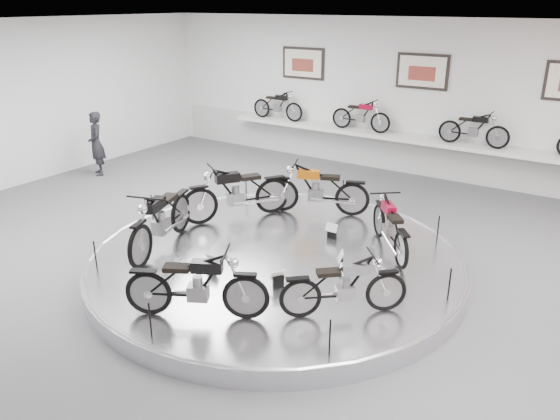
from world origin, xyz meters
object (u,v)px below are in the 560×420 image
Objects in this scene: shelf at (413,140)px; bike_e at (196,284)px; bike_d at (161,219)px; bike_a at (390,226)px; bike_c at (237,192)px; visitor at (96,144)px; bike_b at (317,189)px; bike_f at (344,285)px; display_platform at (276,261)px.

shelf is 8.65m from bike_e.
bike_d reaches higher than shelf.
bike_d is (-1.77, -7.30, -0.14)m from shelf.
bike_c is at bearing 54.71° from bike_a.
visitor is (-7.25, 4.26, 0.04)m from bike_e.
bike_b reaches higher than bike_e.
bike_e reaches higher than bike_f.
display_platform is 3.81× the size of visitor.
bike_b is at bearing 100.11° from display_platform.
display_platform is 1.94m from bike_c.
shelf is at bearing 90.00° from display_platform.
bike_f is at bearing 102.89° from bike_b.
bike_b is (-1.94, 0.87, 0.06)m from bike_a.
bike_b is 1.07× the size of bike_e.
display_platform is at bearing 66.89° from bike_e.
shelf reaches higher than display_platform.
visitor reaches higher than bike_b.
bike_f is at bearing 6.56° from bike_e.
bike_a is 3.67m from bike_e.
shelf is 6.52× the size of bike_e.
bike_b is 0.94× the size of bike_d.
bike_a is at bearing 103.77° from bike_d.
bike_c is 3.63m from bike_e.
display_platform is 0.58× the size of shelf.
display_platform is at bearing 86.90° from bike_a.
bike_d reaches higher than bike_e.
bike_b is at bearing -94.76° from shelf.
bike_a is 1.06× the size of bike_f.
bike_e is 1.00× the size of visitor.
bike_d is 1.26× the size of bike_f.
bike_f is at bearing -76.11° from shelf.
bike_b is at bearing 166.47° from bike_c.
shelf is 7.51m from bike_d.
bike_d is 3.63m from bike_f.
bike_d is at bearing 82.13° from bike_a.
bike_d is at bearing 117.33° from bike_e.
bike_e is (1.75, -3.18, -0.06)m from bike_c.
bike_d is (-0.23, -1.83, 0.00)m from bike_c.
shelf is 7.25× the size of bike_f.
visitor is at bearing 164.00° from display_platform.
bike_a is 3.93m from bike_d.
display_platform is at bearing 99.06° from bike_d.
bike_a is at bearing 26.51° from visitor.
visitor reaches higher than bike_d.
shelf is 5.68m from bike_c.
display_platform is 4.22× the size of bike_f.
bike_c reaches higher than bike_f.
bike_f is 0.90× the size of visitor.
bike_e is at bearing -88.59° from shelf.
display_platform is at bearing 92.14° from bike_c.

